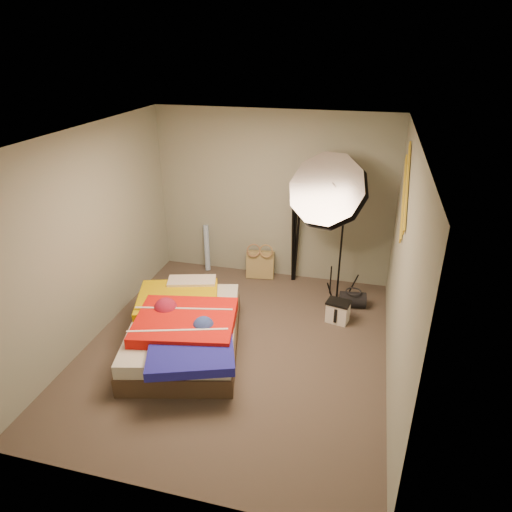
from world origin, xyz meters
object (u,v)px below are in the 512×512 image
(bed, at_px, (185,329))
(camera_tripod, at_px, (295,232))
(tote_bag, at_px, (260,265))
(camera_case, at_px, (338,312))
(photo_umbrella, at_px, (329,192))
(duffel_bag, at_px, (353,300))
(wrapping_roll, at_px, (207,248))

(bed, height_order, camera_tripod, camera_tripod)
(camera_tripod, bearing_deg, tote_bag, -175.62)
(camera_case, distance_m, photo_umbrella, 1.55)
(camera_tripod, bearing_deg, duffel_bag, -31.73)
(camera_case, distance_m, camera_tripod, 1.41)
(camera_case, height_order, duffel_bag, camera_case)
(wrapping_roll, bearing_deg, duffel_bag, -14.60)
(tote_bag, bearing_deg, bed, -110.12)
(wrapping_roll, xyz_separation_m, camera_tripod, (1.40, -0.03, 0.43))
(photo_umbrella, bearing_deg, bed, -132.50)
(tote_bag, xyz_separation_m, bed, (-0.43, -1.97, 0.05))
(wrapping_roll, distance_m, photo_umbrella, 2.29)
(duffel_bag, relative_size, camera_tripod, 0.26)
(wrapping_roll, xyz_separation_m, duffel_bag, (2.33, -0.61, -0.26))
(wrapping_roll, distance_m, bed, 2.09)
(wrapping_roll, bearing_deg, tote_bag, -4.65)
(tote_bag, distance_m, camera_tripod, 0.77)
(camera_tripod, bearing_deg, camera_case, -52.62)
(bed, bearing_deg, duffel_bag, 37.46)
(tote_bag, height_order, camera_tripod, camera_tripod)
(wrapping_roll, xyz_separation_m, bed, (0.46, -2.04, -0.10))
(camera_case, bearing_deg, camera_tripod, 140.16)
(wrapping_roll, distance_m, duffel_bag, 2.42)
(duffel_bag, xyz_separation_m, camera_tripod, (-0.93, 0.57, 0.68))
(wrapping_roll, height_order, photo_umbrella, photo_umbrella)
(tote_bag, relative_size, duffel_bag, 1.19)
(tote_bag, distance_m, bed, 2.02)
(duffel_bag, xyz_separation_m, bed, (-1.87, -1.43, 0.15))
(tote_bag, xyz_separation_m, camera_tripod, (0.51, 0.04, 0.58))
(duffel_bag, distance_m, camera_tripod, 1.29)
(photo_umbrella, bearing_deg, camera_tripod, 138.10)
(photo_umbrella, bearing_deg, duffel_bag, -16.89)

